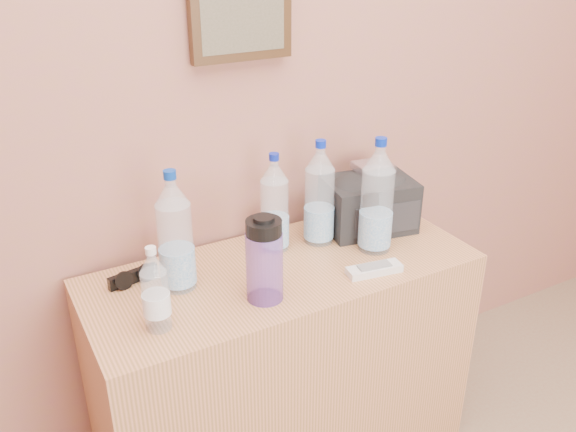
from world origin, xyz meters
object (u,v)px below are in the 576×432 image
at_px(nalgene_bottle, 264,259).
at_px(pet_small, 155,293).
at_px(ac_remote, 374,270).
at_px(sunglasses, 133,277).
at_px(toiletry_bag, 369,201).
at_px(dresser, 283,365).
at_px(foil_packet, 373,167).
at_px(pet_large_c, 319,198).
at_px(pet_large_d, 377,202).
at_px(pet_large_a, 175,238).
at_px(pet_large_b, 275,208).

bearing_deg(nalgene_bottle, pet_small, 178.10).
relative_size(nalgene_bottle, ac_remote, 1.49).
distance_m(sunglasses, toiletry_bag, 0.78).
height_order(dresser, pet_small, pet_small).
xyz_separation_m(toiletry_bag, foil_packet, (0.03, 0.02, 0.11)).
xyz_separation_m(pet_small, foil_packet, (0.80, 0.22, 0.10)).
bearing_deg(nalgene_bottle, pet_large_c, 35.11).
relative_size(dresser, foil_packet, 9.93).
xyz_separation_m(pet_large_d, foil_packet, (0.09, 0.15, 0.04)).
height_order(pet_large_a, ac_remote, pet_large_a).
bearing_deg(sunglasses, pet_small, -101.44).
relative_size(pet_large_b, foil_packet, 2.67).
distance_m(toiletry_bag, foil_packet, 0.11).
bearing_deg(pet_large_a, ac_remote, -21.69).
relative_size(pet_large_b, ac_remote, 1.91).
relative_size(pet_large_d, foil_packet, 3.09).
distance_m(pet_large_d, nalgene_bottle, 0.43).
bearing_deg(toiletry_bag, pet_large_a, -165.52).
height_order(pet_large_d, pet_small, pet_large_d).
height_order(pet_large_a, foil_packet, pet_large_a).
xyz_separation_m(dresser, pet_large_a, (-0.30, 0.05, 0.51)).
bearing_deg(pet_large_b, pet_large_d, -29.91).
height_order(pet_large_c, sunglasses, pet_large_c).
height_order(dresser, toiletry_bag, toiletry_bag).
height_order(nalgene_bottle, toiletry_bag, nalgene_bottle).
relative_size(dresser, pet_large_b, 3.72).
bearing_deg(sunglasses, foil_packet, -11.64).
height_order(dresser, sunglasses, sunglasses).
bearing_deg(pet_large_d, foil_packet, 58.02).
bearing_deg(pet_small, sunglasses, 89.01).
xyz_separation_m(dresser, toiletry_bag, (0.37, 0.10, 0.45)).
distance_m(pet_large_a, ac_remote, 0.57).
distance_m(pet_large_c, sunglasses, 0.60).
distance_m(pet_large_b, foil_packet, 0.36).
bearing_deg(pet_large_c, pet_large_a, -174.98).
distance_m(pet_large_b, ac_remote, 0.35).
xyz_separation_m(dresser, pet_small, (-0.41, -0.11, 0.46)).
bearing_deg(pet_small, pet_large_b, 26.72).
height_order(pet_large_a, pet_large_d, pet_large_d).
height_order(sunglasses, toiletry_bag, toiletry_bag).
xyz_separation_m(pet_large_c, ac_remote, (0.04, -0.25, -0.14)).
height_order(pet_large_a, sunglasses, pet_large_a).
bearing_deg(foil_packet, pet_large_a, -174.67).
height_order(pet_small, sunglasses, pet_small).
bearing_deg(foil_packet, sunglasses, 178.81).
relative_size(pet_large_c, pet_small, 1.47).
xyz_separation_m(dresser, pet_large_d, (0.30, -0.03, 0.52)).
bearing_deg(foil_packet, pet_small, -164.61).
bearing_deg(dresser, pet_large_c, 27.44).
xyz_separation_m(pet_large_b, pet_small, (-0.44, -0.22, -0.04)).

